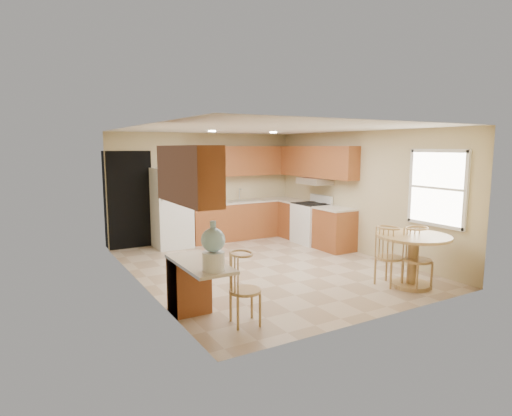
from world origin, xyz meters
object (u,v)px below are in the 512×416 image
refrigerator (172,208)px  chair_table_b (423,253)px  stove (311,223)px  water_crock (213,248)px  dining_table (413,253)px  chair_desk (248,283)px  chair_table_a (394,251)px

refrigerator → chair_table_b: size_ratio=1.83×
stove → water_crock: size_ratio=1.88×
dining_table → chair_desk: 2.95m
refrigerator → water_crock: refrigerator is taller
stove → chair_table_a: (-0.77, -3.12, 0.10)m
chair_table_a → water_crock: (-3.16, -0.18, 0.46)m
water_crock → refrigerator: bearing=76.9°
chair_desk → chair_table_b: bearing=95.9°
dining_table → chair_table_a: chair_table_a is taller
stove → chair_desk: (-3.47, -3.32, 0.08)m
refrigerator → chair_table_a: 4.83m
chair_table_a → chair_table_b: 0.43m
chair_desk → water_crock: water_crock is taller
chair_table_a → chair_table_b: (0.24, -0.35, 0.01)m
chair_table_a → chair_desk: (-2.71, -0.20, -0.02)m
refrigerator → dining_table: refrigerator is taller
chair_table_a → water_crock: water_crock is taller
chair_table_b → water_crock: (-3.40, 0.17, 0.45)m
chair_table_b → chair_table_a: bearing=-50.5°
stove → chair_table_b: bearing=-98.6°
refrigerator → chair_table_a: refrigerator is taller
chair_table_a → chair_desk: size_ratio=1.04×
stove → chair_table_b: size_ratio=1.15×
dining_table → refrigerator: bearing=117.6°
chair_table_a → chair_table_b: bearing=27.0°
chair_desk → water_crock: bearing=-83.2°
stove → dining_table: stove is taller
stove → chair_table_a: stove is taller
refrigerator → dining_table: 5.09m
chair_table_b → dining_table: bearing=-85.0°
dining_table → chair_desk: chair_desk is taller
chair_table_b → chair_desk: chair_table_b is taller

